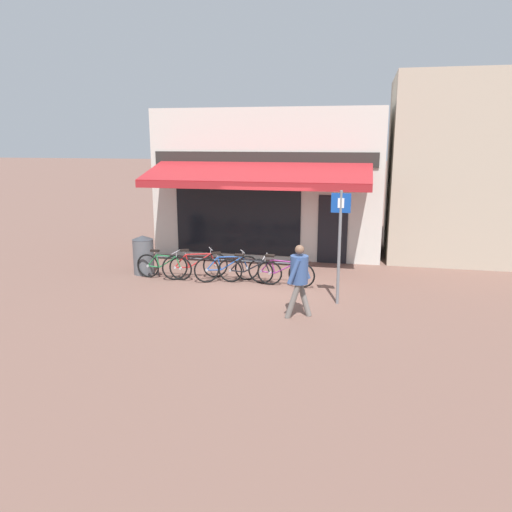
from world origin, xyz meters
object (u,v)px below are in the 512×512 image
(bicycle_black, at_px, (250,271))
(parking_sign, at_px, (340,236))
(bicycle_red, at_px, (195,265))
(bicycle_blue, at_px, (227,268))
(bicycle_green, at_px, (164,266))
(litter_bin, at_px, (143,255))
(pedestrian_adult, at_px, (299,274))
(bicycle_purple, at_px, (281,272))

(bicycle_black, height_order, parking_sign, parking_sign)
(bicycle_red, xyz_separation_m, parking_sign, (3.95, -1.34, 1.23))
(bicycle_blue, bearing_deg, bicycle_green, 160.26)
(litter_bin, height_order, parking_sign, parking_sign)
(pedestrian_adult, xyz_separation_m, litter_bin, (-4.77, 2.61, -0.40))
(bicycle_green, height_order, bicycle_purple, bicycle_purple)
(bicycle_green, bearing_deg, bicycle_purple, 4.16)
(bicycle_red, xyz_separation_m, bicycle_black, (1.58, -0.18, -0.01))
(bicycle_blue, xyz_separation_m, parking_sign, (3.03, -1.27, 1.24))
(pedestrian_adult, height_order, litter_bin, pedestrian_adult)
(litter_bin, bearing_deg, bicycle_black, -6.66)
(bicycle_blue, distance_m, pedestrian_adult, 3.32)
(bicycle_black, relative_size, pedestrian_adult, 1.09)
(bicycle_black, distance_m, pedestrian_adult, 2.82)
(bicycle_green, xyz_separation_m, bicycle_blue, (1.75, 0.14, 0.01))
(bicycle_black, bearing_deg, parking_sign, -24.52)
(bicycle_black, height_order, pedestrian_adult, pedestrian_adult)
(bicycle_purple, relative_size, parking_sign, 0.69)
(bicycle_blue, bearing_deg, bicycle_black, -34.85)
(bicycle_blue, height_order, bicycle_purple, bicycle_purple)
(pedestrian_adult, relative_size, parking_sign, 0.61)
(bicycle_blue, height_order, litter_bin, litter_bin)
(bicycle_black, bearing_deg, bicycle_purple, -0.29)
(bicycle_purple, height_order, parking_sign, parking_sign)
(bicycle_purple, bearing_deg, pedestrian_adult, -63.87)
(bicycle_green, height_order, bicycle_black, bicycle_black)
(bicycle_blue, relative_size, parking_sign, 0.63)
(bicycle_red, height_order, bicycle_blue, bicycle_red)
(bicycle_black, xyz_separation_m, litter_bin, (-3.18, 0.37, 0.20))
(bicycle_green, height_order, litter_bin, litter_bin)
(bicycle_black, distance_m, parking_sign, 2.92)
(bicycle_red, distance_m, litter_bin, 1.62)
(bicycle_green, height_order, pedestrian_adult, pedestrian_adult)
(bicycle_red, distance_m, parking_sign, 4.35)
(bicycle_red, relative_size, parking_sign, 0.63)
(bicycle_green, height_order, bicycle_blue, bicycle_blue)
(pedestrian_adult, bearing_deg, parking_sign, 53.66)
(bicycle_red, height_order, parking_sign, parking_sign)
(bicycle_black, bearing_deg, pedestrian_adult, -53.11)
(bicycle_blue, xyz_separation_m, bicycle_purple, (1.50, -0.15, 0.01))
(bicycle_purple, xyz_separation_m, litter_bin, (-4.02, 0.40, 0.18))
(pedestrian_adult, bearing_deg, bicycle_purple, 107.97)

